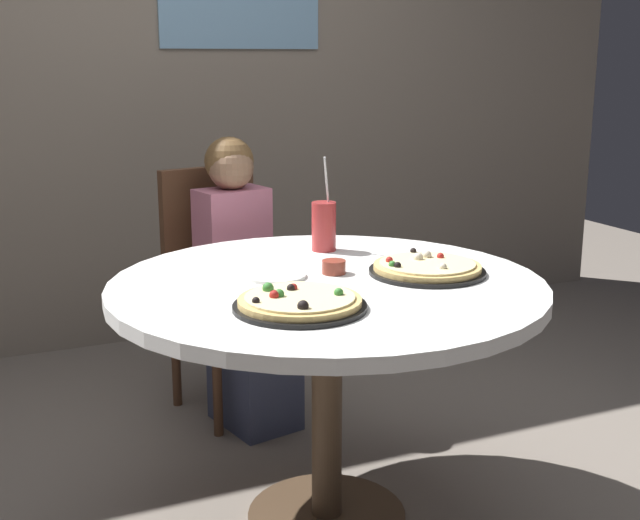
# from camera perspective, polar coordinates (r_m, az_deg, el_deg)

# --- Properties ---
(ground_plane) EXTENTS (8.00, 8.00, 0.00)m
(ground_plane) POSITION_cam_1_polar(r_m,az_deg,el_deg) (2.64, 0.46, -17.33)
(ground_plane) COLOR slate
(wall_with_window) EXTENTS (5.20, 0.14, 2.90)m
(wall_with_window) POSITION_cam_1_polar(r_m,az_deg,el_deg) (4.10, -11.06, 14.74)
(wall_with_window) COLOR gray
(wall_with_window) RESTS_ON ground_plane
(dining_table) EXTENTS (1.24, 1.24, 0.75)m
(dining_table) POSITION_cam_1_polar(r_m,az_deg,el_deg) (2.37, 0.49, -3.66)
(dining_table) COLOR white
(dining_table) RESTS_ON ground_plane
(chair_wooden) EXTENTS (0.47, 0.47, 0.95)m
(chair_wooden) POSITION_cam_1_polar(r_m,az_deg,el_deg) (3.28, -6.84, -1.09)
(chair_wooden) COLOR brown
(chair_wooden) RESTS_ON ground_plane
(diner_child) EXTENTS (0.32, 0.43, 1.08)m
(diner_child) POSITION_cam_1_polar(r_m,az_deg,el_deg) (3.13, -5.26, -2.62)
(diner_child) COLOR #3F4766
(diner_child) RESTS_ON ground_plane
(pizza_veggie) EXTENTS (0.34, 0.34, 0.05)m
(pizza_veggie) POSITION_cam_1_polar(r_m,az_deg,el_deg) (2.09, -1.43, -2.94)
(pizza_veggie) COLOR black
(pizza_veggie) RESTS_ON dining_table
(pizza_cheese) EXTENTS (0.34, 0.34, 0.05)m
(pizza_cheese) POSITION_cam_1_polar(r_m,az_deg,el_deg) (2.44, 7.37, -0.56)
(pizza_cheese) COLOR black
(pizza_cheese) RESTS_ON dining_table
(soda_cup) EXTENTS (0.08, 0.08, 0.31)m
(soda_cup) POSITION_cam_1_polar(r_m,az_deg,el_deg) (2.70, 0.27, 2.35)
(soda_cup) COLOR #B73333
(soda_cup) RESTS_ON dining_table
(sauce_bowl) EXTENTS (0.07, 0.07, 0.04)m
(sauce_bowl) POSITION_cam_1_polar(r_m,az_deg,el_deg) (2.42, 0.96, -0.48)
(sauce_bowl) COLOR brown
(sauce_bowl) RESTS_ON dining_table
(plate_small) EXTENTS (0.18, 0.18, 0.01)m
(plate_small) POSITION_cam_1_polar(r_m,az_deg,el_deg) (2.39, -3.13, -1.08)
(plate_small) COLOR white
(plate_small) RESTS_ON dining_table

